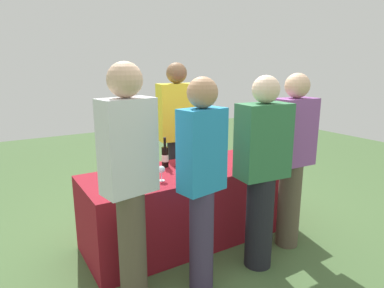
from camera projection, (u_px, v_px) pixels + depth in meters
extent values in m
plane|color=#476638|center=(192.00, 236.00, 3.49)|extent=(12.00, 12.00, 0.00)
cube|color=maroon|center=(192.00, 203.00, 3.40)|extent=(2.13, 0.79, 0.73)
cylinder|color=black|center=(123.00, 164.00, 3.11)|extent=(0.08, 0.08, 0.21)
cylinder|color=black|center=(122.00, 149.00, 3.07)|extent=(0.03, 0.03, 0.08)
cylinder|color=black|center=(122.00, 144.00, 3.06)|extent=(0.03, 0.03, 0.02)
cylinder|color=silver|center=(123.00, 165.00, 3.11)|extent=(0.08, 0.08, 0.07)
cylinder|color=black|center=(144.00, 161.00, 3.20)|extent=(0.08, 0.08, 0.22)
cylinder|color=black|center=(143.00, 145.00, 3.17)|extent=(0.03, 0.03, 0.09)
cylinder|color=black|center=(143.00, 140.00, 3.15)|extent=(0.03, 0.03, 0.02)
cylinder|color=silver|center=(144.00, 162.00, 3.20)|extent=(0.08, 0.08, 0.08)
cylinder|color=black|center=(165.00, 157.00, 3.36)|extent=(0.07, 0.07, 0.20)
cylinder|color=black|center=(165.00, 143.00, 3.33)|extent=(0.03, 0.03, 0.08)
cylinder|color=black|center=(165.00, 138.00, 3.31)|extent=(0.03, 0.03, 0.02)
cylinder|color=silver|center=(165.00, 158.00, 3.36)|extent=(0.07, 0.07, 0.07)
cylinder|color=black|center=(179.00, 157.00, 3.37)|extent=(0.07, 0.07, 0.21)
cylinder|color=black|center=(179.00, 143.00, 3.33)|extent=(0.02, 0.02, 0.08)
cylinder|color=gold|center=(179.00, 138.00, 3.32)|extent=(0.03, 0.03, 0.02)
cylinder|color=silver|center=(179.00, 158.00, 3.37)|extent=(0.07, 0.07, 0.07)
cylinder|color=black|center=(195.00, 155.00, 3.39)|extent=(0.07, 0.07, 0.23)
cylinder|color=black|center=(195.00, 140.00, 3.36)|extent=(0.03, 0.03, 0.08)
cylinder|color=gold|center=(195.00, 135.00, 3.35)|extent=(0.03, 0.03, 0.02)
cylinder|color=silver|center=(195.00, 156.00, 3.40)|extent=(0.07, 0.07, 0.08)
cylinder|color=black|center=(204.00, 152.00, 3.54)|extent=(0.07, 0.07, 0.20)
cylinder|color=black|center=(204.00, 140.00, 3.51)|extent=(0.03, 0.03, 0.07)
cylinder|color=black|center=(204.00, 135.00, 3.50)|extent=(0.03, 0.03, 0.02)
cylinder|color=silver|center=(204.00, 153.00, 3.55)|extent=(0.07, 0.07, 0.07)
cylinder|color=silver|center=(152.00, 184.00, 2.90)|extent=(0.06, 0.06, 0.00)
cylinder|color=silver|center=(152.00, 180.00, 2.89)|extent=(0.01, 0.01, 0.07)
sphere|color=silver|center=(152.00, 173.00, 2.87)|extent=(0.07, 0.07, 0.07)
cylinder|color=silver|center=(162.00, 180.00, 2.98)|extent=(0.06, 0.06, 0.00)
cylinder|color=silver|center=(162.00, 176.00, 2.97)|extent=(0.01, 0.01, 0.07)
sphere|color=silver|center=(161.00, 169.00, 2.95)|extent=(0.07, 0.07, 0.07)
cylinder|color=silver|center=(187.00, 172.00, 3.20)|extent=(0.07, 0.07, 0.00)
cylinder|color=silver|center=(187.00, 169.00, 3.19)|extent=(0.01, 0.01, 0.07)
sphere|color=silver|center=(187.00, 162.00, 3.18)|extent=(0.07, 0.07, 0.07)
sphere|color=#590C19|center=(187.00, 163.00, 3.18)|extent=(0.04, 0.04, 0.04)
cylinder|color=silver|center=(244.00, 166.00, 3.39)|extent=(0.07, 0.07, 0.00)
cylinder|color=silver|center=(244.00, 163.00, 3.38)|extent=(0.01, 0.01, 0.07)
sphere|color=silver|center=(244.00, 157.00, 3.36)|extent=(0.06, 0.06, 0.06)
cylinder|color=silver|center=(256.00, 160.00, 3.61)|extent=(0.06, 0.06, 0.00)
cylinder|color=silver|center=(256.00, 157.00, 3.60)|extent=(0.01, 0.01, 0.07)
sphere|color=silver|center=(256.00, 151.00, 3.59)|extent=(0.07, 0.07, 0.07)
sphere|color=#590C19|center=(256.00, 152.00, 3.59)|extent=(0.04, 0.04, 0.04)
cylinder|color=black|center=(178.00, 175.00, 4.07)|extent=(0.24, 0.24, 0.87)
cube|color=yellow|center=(177.00, 112.00, 3.90)|extent=(0.46, 0.30, 0.65)
sphere|color=brown|center=(177.00, 73.00, 3.79)|extent=(0.24, 0.24, 0.24)
cylinder|color=brown|center=(133.00, 248.00, 2.44)|extent=(0.20, 0.20, 0.87)
cube|color=silver|center=(128.00, 147.00, 2.26)|extent=(0.40, 0.26, 0.65)
sphere|color=#D8AD8C|center=(125.00, 80.00, 2.16)|extent=(0.24, 0.24, 0.24)
cylinder|color=#3F3351|center=(201.00, 240.00, 2.61)|extent=(0.19, 0.19, 0.82)
cube|color=#268CCC|center=(202.00, 151.00, 2.44)|extent=(0.37, 0.24, 0.61)
sphere|color=tan|center=(202.00, 93.00, 2.35)|extent=(0.22, 0.22, 0.22)
cylinder|color=black|center=(259.00, 222.00, 2.91)|extent=(0.24, 0.24, 0.82)
cube|color=#337247|center=(263.00, 141.00, 2.74)|extent=(0.45, 0.28, 0.62)
sphere|color=beige|center=(266.00, 89.00, 2.64)|extent=(0.22, 0.22, 0.22)
cylinder|color=brown|center=(289.00, 205.00, 3.25)|extent=(0.21, 0.21, 0.82)
cube|color=#8C4C99|center=(294.00, 132.00, 3.08)|extent=(0.40, 0.23, 0.62)
sphere|color=#D8AD8C|center=(297.00, 86.00, 2.98)|extent=(0.22, 0.22, 0.22)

